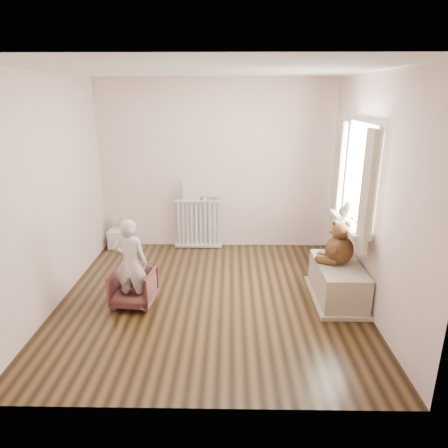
{
  "coord_description": "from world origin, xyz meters",
  "views": [
    {
      "loc": [
        0.23,
        -4.34,
        2.37
      ],
      "look_at": [
        0.15,
        0.45,
        0.8
      ],
      "focal_mm": 32.0,
      "sensor_mm": 36.0,
      "label": 1
    }
  ],
  "objects_px": {
    "armchair": "(134,287)",
    "plush_cat": "(347,211)",
    "radiator": "(198,224)",
    "toy_bench": "(337,284)",
    "child": "(131,263)",
    "teddy_bear": "(340,246)",
    "toy_vanity": "(119,231)"
  },
  "relations": [
    {
      "from": "armchair",
      "to": "teddy_bear",
      "type": "xyz_separation_m",
      "value": [
        2.41,
        0.2,
        0.45
      ]
    },
    {
      "from": "child",
      "to": "teddy_bear",
      "type": "bearing_deg",
      "value": -168.54
    },
    {
      "from": "toy_bench",
      "to": "radiator",
      "type": "bearing_deg",
      "value": 137.12
    },
    {
      "from": "armchair",
      "to": "toy_bench",
      "type": "height_order",
      "value": "armchair"
    },
    {
      "from": "plush_cat",
      "to": "armchair",
      "type": "bearing_deg",
      "value": -148.73
    },
    {
      "from": "radiator",
      "to": "plush_cat",
      "type": "relative_size",
      "value": 2.64
    },
    {
      "from": "radiator",
      "to": "toy_bench",
      "type": "height_order",
      "value": "radiator"
    },
    {
      "from": "teddy_bear",
      "to": "plush_cat",
      "type": "xyz_separation_m",
      "value": [
        0.15,
        0.36,
        0.33
      ]
    },
    {
      "from": "child",
      "to": "plush_cat",
      "type": "xyz_separation_m",
      "value": [
        2.55,
        0.61,
        0.45
      ]
    },
    {
      "from": "armchair",
      "to": "plush_cat",
      "type": "relative_size",
      "value": 1.63
    },
    {
      "from": "child",
      "to": "plush_cat",
      "type": "height_order",
      "value": "plush_cat"
    },
    {
      "from": "radiator",
      "to": "child",
      "type": "bearing_deg",
      "value": -107.98
    },
    {
      "from": "toy_bench",
      "to": "teddy_bear",
      "type": "relative_size",
      "value": 1.82
    },
    {
      "from": "toy_vanity",
      "to": "toy_bench",
      "type": "xyz_separation_m",
      "value": [
        3.07,
        -1.64,
        -0.08
      ]
    },
    {
      "from": "child",
      "to": "teddy_bear",
      "type": "height_order",
      "value": "child"
    },
    {
      "from": "toy_bench",
      "to": "child",
      "type": "bearing_deg",
      "value": -174.75
    },
    {
      "from": "child",
      "to": "plush_cat",
      "type": "bearing_deg",
      "value": -161.09
    },
    {
      "from": "armchair",
      "to": "plush_cat",
      "type": "bearing_deg",
      "value": 17.85
    },
    {
      "from": "toy_vanity",
      "to": "teddy_bear",
      "type": "distance_m",
      "value": 3.48
    },
    {
      "from": "radiator",
      "to": "armchair",
      "type": "height_order",
      "value": "radiator"
    },
    {
      "from": "armchair",
      "to": "teddy_bear",
      "type": "height_order",
      "value": "teddy_bear"
    },
    {
      "from": "child",
      "to": "teddy_bear",
      "type": "relative_size",
      "value": 1.99
    },
    {
      "from": "toy_vanity",
      "to": "plush_cat",
      "type": "xyz_separation_m",
      "value": [
        3.21,
        -1.26,
        0.72
      ]
    },
    {
      "from": "toy_bench",
      "to": "plush_cat",
      "type": "distance_m",
      "value": 0.9
    },
    {
      "from": "radiator",
      "to": "child",
      "type": "relative_size",
      "value": 0.75
    },
    {
      "from": "radiator",
      "to": "toy_bench",
      "type": "relative_size",
      "value": 0.82
    },
    {
      "from": "teddy_bear",
      "to": "plush_cat",
      "type": "distance_m",
      "value": 0.51
    },
    {
      "from": "armchair",
      "to": "plush_cat",
      "type": "distance_m",
      "value": 2.73
    },
    {
      "from": "toy_vanity",
      "to": "teddy_bear",
      "type": "xyz_separation_m",
      "value": [
        3.06,
        -1.61,
        0.4
      ]
    },
    {
      "from": "armchair",
      "to": "child",
      "type": "bearing_deg",
      "value": -84.46
    },
    {
      "from": "armchair",
      "to": "child",
      "type": "relative_size",
      "value": 0.46
    },
    {
      "from": "toy_vanity",
      "to": "radiator",
      "type": "bearing_deg",
      "value": 1.35
    }
  ]
}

